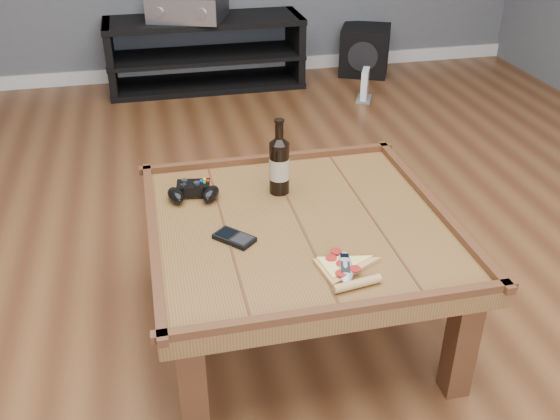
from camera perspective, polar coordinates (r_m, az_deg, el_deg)
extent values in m
plane|color=#4F2B16|center=(2.37, 1.61, -10.47)|extent=(6.00, 6.00, 0.00)
cube|color=silver|center=(4.97, -7.02, 12.60)|extent=(5.00, 0.02, 0.10)
cube|color=brown|center=(2.12, 1.77, -1.82)|extent=(1.00, 1.00, 0.06)
cube|color=#421E12|center=(1.88, -7.99, -15.87)|extent=(0.08, 0.08, 0.39)
cube|color=#421E12|center=(2.08, 16.20, -11.71)|extent=(0.08, 0.08, 0.39)
cube|color=#421E12|center=(2.54, -9.91, -2.28)|extent=(0.08, 0.08, 0.39)
cube|color=#421E12|center=(2.69, 8.18, -0.17)|extent=(0.08, 0.08, 0.39)
cube|color=#421E12|center=(2.51, -0.95, 4.76)|extent=(1.03, 0.03, 0.03)
cube|color=#421E12|center=(1.71, 5.84, -9.04)|extent=(1.03, 0.03, 0.03)
cube|color=#421E12|center=(2.25, 13.85, 0.60)|extent=(0.03, 1.03, 0.03)
cube|color=#421E12|center=(2.04, -11.52, -2.37)|extent=(0.03, 1.03, 0.03)
cube|color=black|center=(4.63, -7.00, 16.81)|extent=(1.40, 0.45, 0.04)
cube|color=black|center=(4.69, -6.81, 13.84)|extent=(1.40, 0.45, 0.03)
cube|color=black|center=(4.76, -6.65, 11.42)|extent=(1.40, 0.45, 0.04)
cube|color=black|center=(4.67, -15.22, 13.19)|extent=(0.05, 0.44, 0.50)
cube|color=black|center=(4.80, 1.40, 14.66)|extent=(0.05, 0.44, 0.50)
cylinder|color=black|center=(2.24, -0.07, 3.85)|extent=(0.07, 0.07, 0.19)
cone|color=black|center=(2.19, -0.07, 6.51)|extent=(0.07, 0.07, 0.03)
cylinder|color=black|center=(2.18, -0.07, 7.33)|extent=(0.03, 0.03, 0.07)
cylinder|color=black|center=(2.16, -0.07, 8.18)|extent=(0.04, 0.04, 0.01)
cylinder|color=tan|center=(2.24, -0.07, 3.85)|extent=(0.07, 0.07, 0.08)
cube|color=black|center=(2.27, -7.91, 2.01)|extent=(0.13, 0.09, 0.04)
ellipsoid|color=black|center=(2.24, -9.51, 1.34)|extent=(0.08, 0.11, 0.05)
ellipsoid|color=black|center=(2.23, -6.35, 1.49)|extent=(0.09, 0.11, 0.05)
cylinder|color=black|center=(2.28, -8.74, 2.65)|extent=(0.02, 0.02, 0.01)
cylinder|color=black|center=(2.25, -7.62, 2.42)|extent=(0.02, 0.02, 0.01)
cylinder|color=yellow|center=(2.28, -6.92, 2.79)|extent=(0.01, 0.01, 0.01)
cylinder|color=red|center=(2.27, -6.64, 2.68)|extent=(0.01, 0.01, 0.01)
cylinder|color=#0C33CC|center=(2.27, -7.21, 2.65)|extent=(0.01, 0.01, 0.01)
cylinder|color=#0C9919|center=(2.26, -6.93, 2.53)|extent=(0.01, 0.01, 0.01)
cylinder|color=tan|center=(1.81, 7.07, -6.70)|extent=(0.15, 0.05, 0.03)
cylinder|color=#9F2514|center=(1.83, 5.61, -5.79)|extent=(0.04, 0.04, 0.00)
cylinder|color=#9F2514|center=(1.85, 6.87, -5.36)|extent=(0.04, 0.04, 0.00)
cylinder|color=#9F2514|center=(1.87, 5.67, -4.89)|extent=(0.04, 0.04, 0.00)
cylinder|color=#9F2514|center=(1.89, 4.70, -4.39)|extent=(0.04, 0.04, 0.00)
cylinder|color=#9F2514|center=(1.93, 5.14, -3.77)|extent=(0.04, 0.04, 0.00)
cube|color=black|center=(2.01, -4.20, -2.57)|extent=(0.14, 0.14, 0.02)
cube|color=black|center=(2.02, -4.92, -2.09)|extent=(0.07, 0.07, 0.00)
cube|color=black|center=(1.99, -3.48, -2.64)|extent=(0.08, 0.08, 0.00)
ellipsoid|color=#959BA2|center=(1.87, 5.97, -5.21)|extent=(0.09, 0.17, 0.02)
cube|color=black|center=(1.90, 5.92, -4.17)|extent=(0.03, 0.03, 0.00)
cube|color=black|center=(1.86, 6.00, -5.20)|extent=(0.04, 0.06, 0.00)
cube|color=black|center=(4.60, -8.40, 17.97)|extent=(0.60, 0.55, 0.17)
cube|color=#AFB2B9|center=(4.41, -9.12, 17.40)|extent=(0.46, 0.19, 0.17)
cylinder|color=#AFB2B9|center=(4.45, -11.08, 17.33)|extent=(0.07, 0.04, 0.06)
cylinder|color=#AFB2B9|center=(4.36, -7.20, 17.39)|extent=(0.07, 0.04, 0.06)
cube|color=black|center=(5.03, 7.77, 14.29)|extent=(0.47, 0.47, 0.36)
cylinder|color=black|center=(4.86, 7.58, 13.73)|extent=(0.21, 0.10, 0.22)
cube|color=slate|center=(4.49, 7.67, 10.04)|extent=(0.16, 0.20, 0.02)
cube|color=white|center=(4.46, 7.76, 11.36)|extent=(0.10, 0.16, 0.20)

